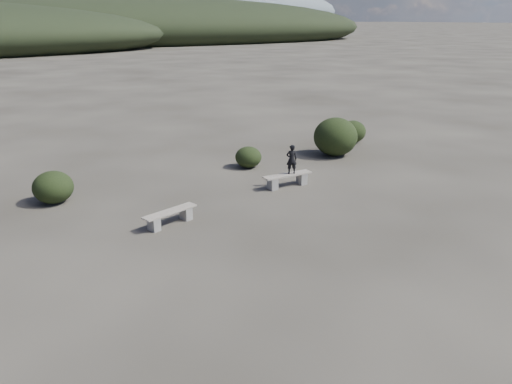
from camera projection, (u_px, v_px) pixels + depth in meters
ground at (363, 278)px, 11.05m from camera, size 1200.00×1200.00×0.00m
bench_left at (170, 216)px, 13.84m from camera, size 1.69×0.78×0.41m
bench_right at (287, 179)px, 16.97m from camera, size 1.78×0.41×0.44m
seated_person at (292, 159)px, 16.82m from camera, size 0.43×0.36×1.01m
shrub_a at (53, 187)px, 15.43m from camera, size 1.23×1.23×1.01m
shrub_c at (248, 157)px, 19.14m from camera, size 1.02×1.02×0.81m
shrub_d at (335, 137)px, 20.70m from camera, size 1.82×1.82×1.59m
shrub_e at (353, 132)px, 22.99m from camera, size 1.21×1.21×1.01m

